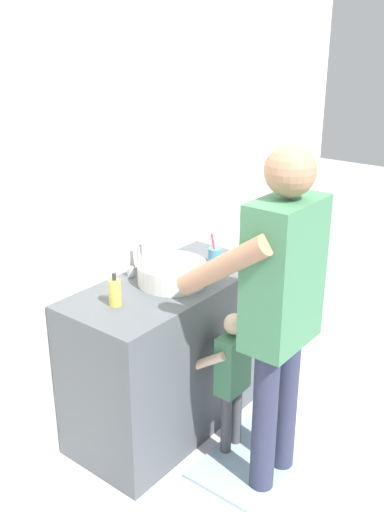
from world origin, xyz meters
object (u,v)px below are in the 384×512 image
at_px(toothbrush_cup, 214,255).
at_px(adult_parent, 279,295).
at_px(soap_bottle, 115,292).
at_px(child_toddler, 231,371).

distance_m(toothbrush_cup, adult_parent, 0.73).
relative_size(toothbrush_cup, adult_parent, 0.13).
height_order(toothbrush_cup, soap_bottle, toothbrush_cup).
height_order(soap_bottle, adult_parent, adult_parent).
distance_m(toothbrush_cup, child_toddler, 0.66).
height_order(toothbrush_cup, child_toddler, toothbrush_cup).
height_order(child_toddler, adult_parent, adult_parent).
bearing_deg(child_toddler, adult_parent, -98.23).
relative_size(child_toddler, adult_parent, 0.48).
bearing_deg(soap_bottle, toothbrush_cup, -5.26).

